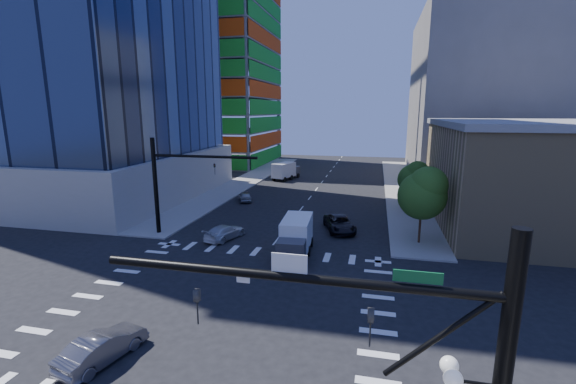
# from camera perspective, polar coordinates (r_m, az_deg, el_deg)

# --- Properties ---
(ground) EXTENTS (160.00, 160.00, 0.00)m
(ground) POSITION_cam_1_polar(r_m,az_deg,el_deg) (24.68, -9.08, -16.12)
(ground) COLOR black
(ground) RESTS_ON ground
(road_markings) EXTENTS (20.00, 20.00, 0.01)m
(road_markings) POSITION_cam_1_polar(r_m,az_deg,el_deg) (24.68, -9.08, -16.11)
(road_markings) COLOR silver
(road_markings) RESTS_ON ground
(sidewalk_ne) EXTENTS (5.00, 60.00, 0.15)m
(sidewalk_ne) POSITION_cam_1_polar(r_m,az_deg,el_deg) (61.33, 16.45, 0.68)
(sidewalk_ne) COLOR gray
(sidewalk_ne) RESTS_ON ground
(sidewalk_nw) EXTENTS (5.00, 60.00, 0.15)m
(sidewalk_nw) POSITION_cam_1_polar(r_m,az_deg,el_deg) (64.68, -6.22, 1.67)
(sidewalk_nw) COLOR gray
(sidewalk_nw) RESTS_ON ground
(construction_building) EXTENTS (25.16, 34.50, 70.60)m
(construction_building) POSITION_cam_1_polar(r_m,az_deg,el_deg) (90.47, -11.30, 20.05)
(construction_building) COLOR slate
(construction_building) RESTS_ON ground
(commercial_building) EXTENTS (20.50, 22.50, 10.60)m
(commercial_building) POSITION_cam_1_polar(r_m,az_deg,el_deg) (45.68, 34.02, 2.06)
(commercial_building) COLOR tan
(commercial_building) RESTS_ON ground
(bg_building_ne) EXTENTS (24.00, 30.00, 28.00)m
(bg_building_ne) POSITION_cam_1_polar(r_m,az_deg,el_deg) (77.40, 27.46, 12.47)
(bg_building_ne) COLOR slate
(bg_building_ne) RESTS_ON ground
(signal_mast_nw) EXTENTS (10.20, 0.40, 9.00)m
(signal_mast_nw) POSITION_cam_1_polar(r_m,az_deg,el_deg) (37.09, -17.14, 2.03)
(signal_mast_nw) COLOR black
(signal_mast_nw) RESTS_ON sidewalk_nw
(tree_south) EXTENTS (4.16, 4.16, 6.82)m
(tree_south) POSITION_cam_1_polar(r_m,az_deg,el_deg) (34.95, 19.51, -0.06)
(tree_south) COLOR #382316
(tree_south) RESTS_ON sidewalk_ne
(tree_north) EXTENTS (3.54, 3.52, 5.78)m
(tree_north) POSITION_cam_1_polar(r_m,az_deg,el_deg) (46.84, 18.22, 2.07)
(tree_north) COLOR #382316
(tree_north) RESTS_ON sidewalk_ne
(car_nb_far) EXTENTS (3.96, 5.80, 1.47)m
(car_nb_far) POSITION_cam_1_polar(r_m,az_deg,el_deg) (38.08, 7.65, -4.65)
(car_nb_far) COLOR black
(car_nb_far) RESTS_ON ground
(car_sb_near) EXTENTS (3.12, 4.82, 1.30)m
(car_sb_near) POSITION_cam_1_polar(r_m,az_deg,el_deg) (35.91, -9.34, -5.88)
(car_sb_near) COLOR silver
(car_sb_near) RESTS_ON ground
(car_sb_mid) EXTENTS (2.89, 4.01, 1.27)m
(car_sb_mid) POSITION_cam_1_polar(r_m,az_deg,el_deg) (50.31, -6.38, -0.65)
(car_sb_mid) COLOR gray
(car_sb_mid) RESTS_ON ground
(car_sb_cross) EXTENTS (2.44, 4.49, 1.40)m
(car_sb_cross) POSITION_cam_1_polar(r_m,az_deg,el_deg) (21.29, -25.75, -19.98)
(car_sb_cross) COLOR #56555B
(car_sb_cross) RESTS_ON ground
(box_truck_near) EXTENTS (2.73, 5.74, 2.94)m
(box_truck_near) POSITION_cam_1_polar(r_m,az_deg,el_deg) (31.20, 1.08, -7.22)
(box_truck_near) COLOR black
(box_truck_near) RESTS_ON ground
(box_truck_far) EXTENTS (3.97, 6.04, 2.93)m
(box_truck_far) POSITION_cam_1_polar(r_m,az_deg,el_deg) (65.91, -0.22, 3.01)
(box_truck_far) COLOR black
(box_truck_far) RESTS_ON ground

